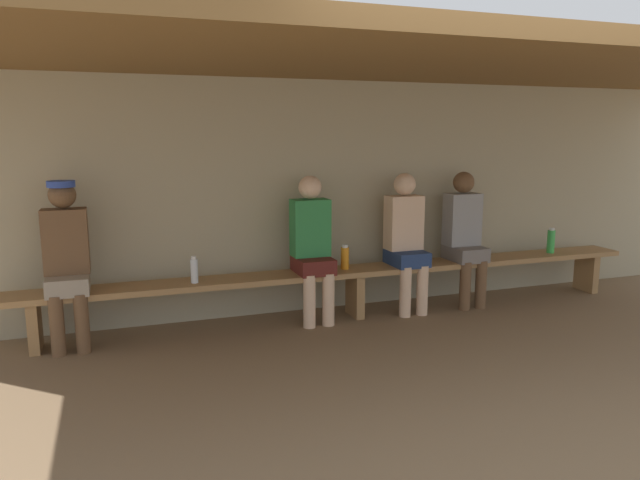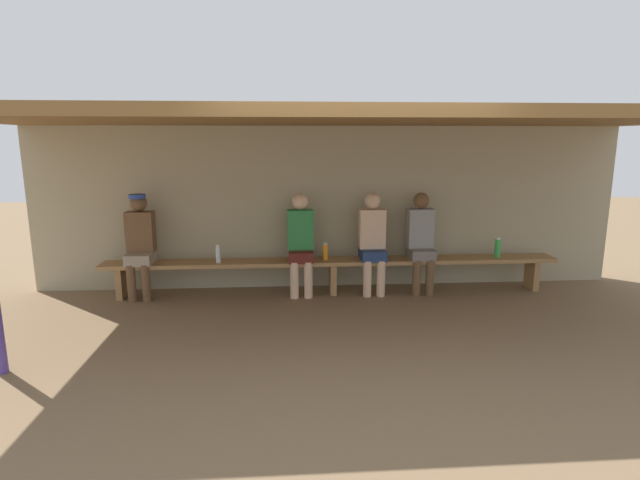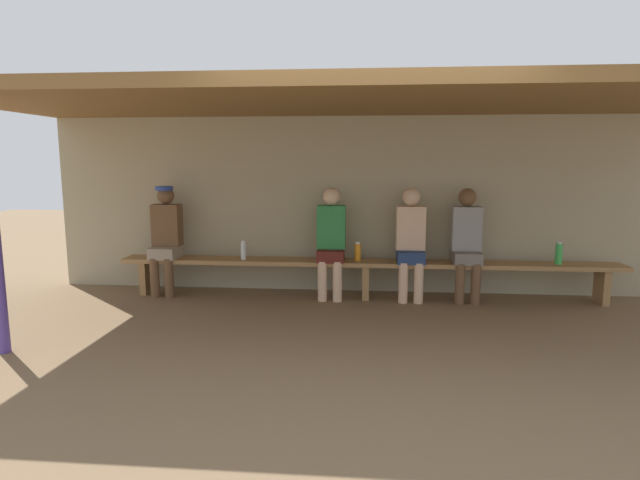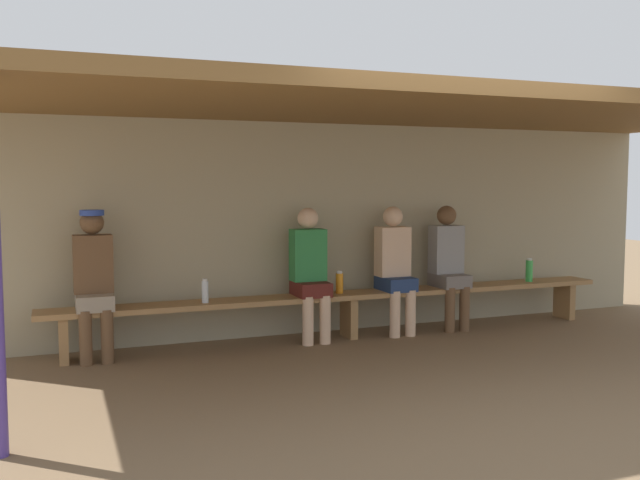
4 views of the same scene
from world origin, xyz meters
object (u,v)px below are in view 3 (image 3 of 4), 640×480
at_px(bench, 366,267).
at_px(player_in_white, 331,238).
at_px(water_bottle_blue, 243,251).
at_px(water_bottle_clear, 559,253).
at_px(player_with_sunglasses, 466,240).
at_px(player_in_red, 166,235).
at_px(player_shirtless_tan, 411,239).
at_px(water_bottle_green, 358,252).

distance_m(bench, player_in_white, 0.54).
height_order(water_bottle_blue, water_bottle_clear, water_bottle_clear).
bearing_deg(bench, player_with_sunglasses, 0.15).
bearing_deg(player_in_red, water_bottle_blue, -2.82).
relative_size(player_in_red, water_bottle_blue, 5.88).
relative_size(player_in_red, player_shirtless_tan, 1.01).
distance_m(player_in_white, water_bottle_clear, 2.66).
relative_size(water_bottle_blue, water_bottle_green, 1.00).
bearing_deg(water_bottle_green, player_with_sunglasses, -0.45).
bearing_deg(player_in_red, player_shirtless_tan, -0.01).
xyz_separation_m(bench, water_bottle_green, (-0.10, 0.01, 0.18)).
xyz_separation_m(player_in_red, player_shirtless_tan, (3.01, -0.00, -0.02)).
distance_m(player_with_sunglasses, water_bottle_blue, 2.68).
bearing_deg(water_bottle_clear, water_bottle_blue, -179.38).
distance_m(player_in_white, water_bottle_green, 0.36).
xyz_separation_m(player_with_sunglasses, water_bottle_green, (-1.28, 0.01, -0.16)).
relative_size(bench, water_bottle_clear, 22.56).
distance_m(player_shirtless_tan, water_bottle_blue, 2.03).
bearing_deg(water_bottle_blue, player_in_red, 177.18).
height_order(bench, player_in_white, player_in_white).
bearing_deg(bench, water_bottle_clear, -0.13).
distance_m(player_in_red, water_bottle_clear, 4.72).
bearing_deg(water_bottle_clear, player_in_red, 179.89).
distance_m(player_with_sunglasses, player_in_white, 1.60).
height_order(player_in_white, water_bottle_clear, player_in_white).
xyz_separation_m(bench, player_in_white, (-0.42, 0.00, 0.34)).
xyz_separation_m(player_shirtless_tan, water_bottle_clear, (1.71, -0.01, -0.14)).
relative_size(player_with_sunglasses, water_bottle_clear, 5.02).
bearing_deg(water_bottle_blue, player_with_sunglasses, 1.03).
relative_size(player_shirtless_tan, water_bottle_blue, 5.84).
bearing_deg(water_bottle_clear, player_with_sunglasses, 179.56).
xyz_separation_m(bench, water_bottle_clear, (2.24, -0.01, 0.20)).
relative_size(water_bottle_blue, water_bottle_clear, 0.86).
xyz_separation_m(water_bottle_clear, water_bottle_green, (-2.34, 0.02, -0.02)).
bearing_deg(player_with_sunglasses, player_in_red, 179.99).
height_order(bench, player_in_red, player_in_red).
xyz_separation_m(player_in_red, player_with_sunglasses, (3.66, -0.00, -0.02)).
height_order(player_in_red, player_in_white, player_in_red).
bearing_deg(player_in_red, player_in_white, -0.01).
xyz_separation_m(player_in_white, player_shirtless_tan, (0.95, 0.00, 0.00)).
bearing_deg(player_in_white, water_bottle_green, 1.78).
bearing_deg(water_bottle_green, water_bottle_blue, -177.60).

